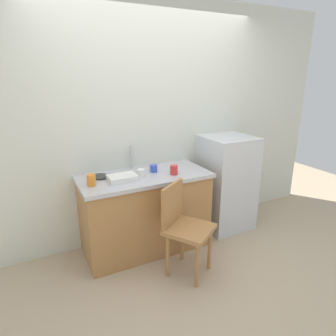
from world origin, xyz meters
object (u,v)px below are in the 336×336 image
at_px(cup_orange, 91,180).
at_px(cup_white, 141,173).
at_px(refrigerator, 226,182).
at_px(cup_red, 174,170).
at_px(dish_tray, 122,178).
at_px(hotplate, 100,177).
at_px(chair, 184,225).
at_px(cup_blue, 154,168).

bearing_deg(cup_orange, cup_white, 4.47).
height_order(refrigerator, cup_red, refrigerator).
xyz_separation_m(dish_tray, cup_red, (0.53, -0.08, 0.02)).
relative_size(hotplate, cup_red, 1.78).
height_order(chair, hotplate, chair).
relative_size(refrigerator, chair, 1.29).
relative_size(hotplate, cup_white, 2.13).
relative_size(refrigerator, cup_orange, 10.49).
relative_size(refrigerator, cup_red, 12.02).
distance_m(chair, dish_tray, 0.75).
xyz_separation_m(cup_orange, cup_red, (0.84, -0.06, -0.01)).
distance_m(dish_tray, cup_blue, 0.39).
distance_m(chair, cup_white, 0.69).
height_order(chair, cup_white, cup_white).
bearing_deg(cup_blue, refrigerator, -1.29).
bearing_deg(cup_orange, cup_blue, 9.07).
relative_size(cup_blue, cup_white, 1.00).
xyz_separation_m(refrigerator, chair, (-0.93, -0.57, -0.08)).
height_order(dish_tray, cup_blue, cup_blue).
bearing_deg(cup_red, cup_blue, 132.41).
relative_size(chair, cup_white, 11.17).
bearing_deg(hotplate, refrigerator, -3.63).
xyz_separation_m(chair, cup_orange, (-0.72, 0.49, 0.41)).
bearing_deg(cup_white, dish_tray, -173.13).
relative_size(chair, hotplate, 5.24).
bearing_deg(cup_red, refrigerator, 10.33).
relative_size(refrigerator, cup_white, 14.44).
height_order(cup_blue, cup_red, cup_red).
bearing_deg(cup_blue, chair, -86.47).
distance_m(refrigerator, chair, 1.09).
xyz_separation_m(cup_blue, cup_white, (-0.17, -0.07, -0.00)).
xyz_separation_m(refrigerator, cup_orange, (-1.65, -0.09, 0.33)).
relative_size(dish_tray, hotplate, 1.65).
xyz_separation_m(refrigerator, cup_white, (-1.14, -0.05, 0.32)).
bearing_deg(cup_white, chair, -68.18).
relative_size(chair, cup_orange, 8.11).
distance_m(chair, cup_blue, 0.71).
height_order(cup_orange, cup_red, cup_orange).
xyz_separation_m(chair, dish_tray, (-0.42, 0.50, 0.38)).
distance_m(chair, cup_orange, 0.96).
bearing_deg(refrigerator, cup_blue, 178.71).
bearing_deg(hotplate, cup_blue, -7.62).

